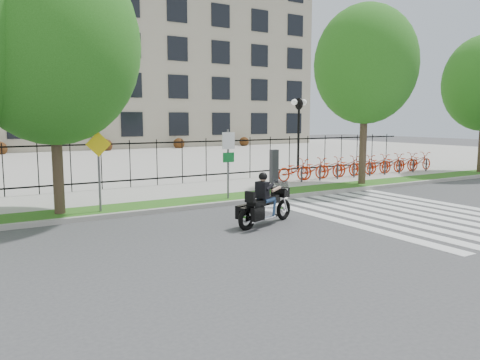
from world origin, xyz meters
TOP-DOWN VIEW (x-y plane):
  - ground at (0.00, 0.00)m, footprint 120.00×120.00m
  - curb at (0.00, 4.10)m, footprint 60.00×0.20m
  - grass_verge at (0.00, 4.95)m, footprint 60.00×1.50m
  - sidewalk at (0.00, 7.45)m, footprint 60.00×3.50m
  - plaza at (0.00, 25.00)m, footprint 80.00×34.00m
  - crosswalk_stripes at (4.83, 0.00)m, footprint 5.70×8.00m
  - iron_fence at (0.00, 9.20)m, footprint 30.00×0.06m
  - office_building at (0.00, 44.92)m, footprint 60.00×21.90m
  - lamp_post_right at (10.00, 12.00)m, footprint 1.06×0.70m
  - street_tree_1 at (-4.83, 4.95)m, footprint 5.17×5.17m
  - street_tree_2 at (8.04, 4.95)m, footprint 4.49×4.49m
  - bike_share_station at (10.35, 7.20)m, footprint 11.15×0.88m
  - sign_pole_regulatory at (0.92, 4.58)m, footprint 0.50×0.09m
  - sign_pole_warning at (-3.69, 4.58)m, footprint 0.78×0.09m
  - motorcycle_rider at (0.04, 0.91)m, footprint 2.31×1.13m

SIDE VIEW (x-z plane):
  - ground at x=0.00m, z-range 0.00..0.00m
  - crosswalk_stripes at x=4.83m, z-range 0.00..0.01m
  - plaza at x=0.00m, z-range 0.00..0.10m
  - curb at x=0.00m, z-range 0.00..0.15m
  - grass_verge at x=0.00m, z-range 0.00..0.15m
  - sidewalk at x=0.00m, z-range 0.00..0.15m
  - motorcycle_rider at x=0.04m, z-range -0.31..1.53m
  - bike_share_station at x=10.35m, z-range -0.09..1.41m
  - iron_fence at x=0.00m, z-range 0.15..2.15m
  - sign_pole_regulatory at x=0.92m, z-range 0.49..2.99m
  - sign_pole_warning at x=-3.69m, z-range 0.50..2.99m
  - lamp_post_right at x=10.00m, z-range 1.08..5.33m
  - street_tree_1 at x=-4.83m, z-range 1.18..9.21m
  - street_tree_2 at x=8.04m, z-range 1.46..9.27m
  - office_building at x=0.00m, z-range -0.11..20.04m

